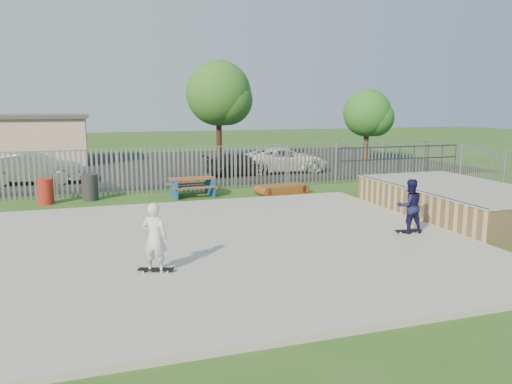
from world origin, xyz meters
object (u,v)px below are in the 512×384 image
object	(u,v)px
picnic_table	(192,187)
trash_bin_grey	(90,187)
funbox	(282,189)
tree_right	(367,113)
skater_white	(155,238)
tree_mid	(219,93)
trash_bin_red	(46,191)
car_silver	(34,168)
car_white	(284,160)
skater_navy	(410,206)
car_dark	(241,164)

from	to	relation	value
picnic_table	trash_bin_grey	xyz separation A→B (m)	(-4.14, 0.40, 0.13)
funbox	picnic_table	bearing A→B (deg)	160.83
picnic_table	tree_right	size ratio (longest dim) A/B	0.40
picnic_table	skater_white	bearing A→B (deg)	-108.42
trash_bin_grey	tree_right	bearing A→B (deg)	25.60
tree_mid	tree_right	size ratio (longest dim) A/B	1.40
trash_bin_red	tree_right	world-z (taller)	tree_right
car_silver	car_white	size ratio (longest dim) A/B	0.91
car_white	skater_navy	world-z (taller)	skater_navy
skater_white	car_white	bearing A→B (deg)	-91.45
tree_right	trash_bin_red	bearing A→B (deg)	-155.57
trash_bin_grey	skater_white	xyz separation A→B (m)	(1.42, -10.27, 0.42)
picnic_table	funbox	xyz separation A→B (m)	(3.88, -0.61, -0.21)
tree_right	skater_navy	distance (m)	19.73
tree_right	funbox	bearing A→B (deg)	-135.61
trash_bin_red	tree_mid	xyz separation A→B (m)	(10.17, 12.75, 4.10)
funbox	trash_bin_red	world-z (taller)	trash_bin_red
car_silver	skater_navy	world-z (taller)	skater_navy
trash_bin_grey	picnic_table	bearing A→B (deg)	-5.46
funbox	car_dark	size ratio (longest dim) A/B	0.50
funbox	car_white	bearing A→B (deg)	57.81
car_silver	car_dark	bearing A→B (deg)	-86.31
trash_bin_grey	car_white	bearing A→B (deg)	27.08
funbox	car_white	distance (m)	6.97
picnic_table	car_silver	distance (m)	8.84
trash_bin_grey	skater_white	bearing A→B (deg)	-82.11
tree_mid	skater_navy	xyz separation A→B (m)	(0.45, -21.47, -3.66)
funbox	car_silver	size ratio (longest dim) A/B	0.45
car_silver	car_dark	size ratio (longest dim) A/B	1.12
skater_navy	car_dark	bearing A→B (deg)	-79.45
funbox	trash_bin_red	distance (m)	9.71
car_white	tree_mid	world-z (taller)	tree_mid
funbox	car_silver	distance (m)	12.38
trash_bin_red	funbox	bearing A→B (deg)	-4.11
car_white	trash_bin_red	bearing A→B (deg)	116.58
skater_white	picnic_table	bearing A→B (deg)	-76.45
trash_bin_red	trash_bin_grey	xyz separation A→B (m)	(1.66, 0.31, 0.03)
car_silver	skater_navy	distance (m)	18.42
picnic_table	car_white	size ratio (longest dim) A/B	0.39
picnic_table	car_dark	distance (m)	6.60
trash_bin_red	skater_navy	size ratio (longest dim) A/B	0.63
skater_navy	tree_mid	bearing A→B (deg)	-82.43
car_dark	skater_navy	size ratio (longest dim) A/B	2.57
trash_bin_grey	skater_navy	xyz separation A→B (m)	(8.95, -9.03, 0.42)
trash_bin_grey	funbox	bearing A→B (deg)	-7.18
funbox	car_silver	xyz separation A→B (m)	(-10.63, 6.32, 0.59)
trash_bin_red	car_silver	size ratio (longest dim) A/B	0.22
trash_bin_red	trash_bin_grey	bearing A→B (deg)	10.69
tree_mid	skater_white	world-z (taller)	tree_mid
picnic_table	tree_mid	world-z (taller)	tree_mid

